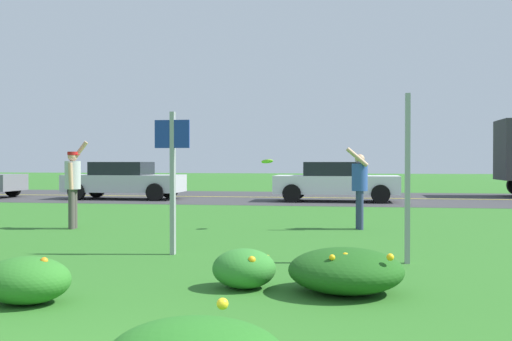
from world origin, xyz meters
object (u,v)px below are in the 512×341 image
at_px(sign_post_near_path, 173,168).
at_px(person_catcher_blue_shirt, 359,184).
at_px(person_thrower_red_cap_gray_shirt, 73,181).
at_px(frisbee_lime, 267,161).
at_px(car_silver_center_left, 124,180).
at_px(sign_post_by_roadside, 408,178).
at_px(car_white_center_right, 336,181).

bearing_deg(sign_post_near_path, person_catcher_blue_shirt, 54.16).
bearing_deg(person_thrower_red_cap_gray_shirt, frisbee_lime, 8.12).
height_order(person_thrower_red_cap_gray_shirt, car_silver_center_left, person_thrower_red_cap_gray_shirt).
bearing_deg(sign_post_by_roadside, frisbee_lime, 123.54).
bearing_deg(car_white_center_right, sign_post_near_path, -99.30).
height_order(sign_post_near_path, person_thrower_red_cap_gray_shirt, sign_post_near_path).
bearing_deg(sign_post_near_path, person_thrower_red_cap_gray_shirt, 135.98).
bearing_deg(car_silver_center_left, person_catcher_blue_shirt, -44.95).
bearing_deg(person_thrower_red_cap_gray_shirt, person_catcher_blue_shirt, 8.47).
distance_m(person_catcher_blue_shirt, frisbee_lime, 2.05).
xyz_separation_m(person_thrower_red_cap_gray_shirt, person_catcher_blue_shirt, (6.16, 0.92, -0.06)).
bearing_deg(person_thrower_red_cap_gray_shirt, sign_post_near_path, -44.02).
xyz_separation_m(person_catcher_blue_shirt, car_silver_center_left, (-8.98, 8.96, -0.24)).
bearing_deg(sign_post_by_roadside, person_thrower_red_cap_gray_shirt, 153.79).
xyz_separation_m(sign_post_by_roadside, person_catcher_blue_shirt, (-0.65, 4.27, -0.24)).
relative_size(sign_post_near_path, sign_post_by_roadside, 0.92).
height_order(sign_post_by_roadside, frisbee_lime, sign_post_by_roadside).
xyz_separation_m(person_catcher_blue_shirt, frisbee_lime, (-1.97, -0.32, 0.49)).
xyz_separation_m(person_catcher_blue_shirt, car_white_center_right, (-0.79, 8.96, -0.24)).
distance_m(sign_post_near_path, person_catcher_blue_shirt, 5.01).
xyz_separation_m(sign_post_by_roadside, car_white_center_right, (-1.44, 13.23, -0.48)).
distance_m(sign_post_by_roadside, frisbee_lime, 4.75).
bearing_deg(sign_post_near_path, sign_post_by_roadside, -3.57).
bearing_deg(car_silver_center_left, sign_post_by_roadside, -53.96).
xyz_separation_m(frisbee_lime, car_white_center_right, (1.18, 9.28, -0.73)).
bearing_deg(person_catcher_blue_shirt, sign_post_by_roadside, -81.35).
xyz_separation_m(sign_post_near_path, frisbee_lime, (0.95, 3.73, 0.10)).
height_order(car_silver_center_left, car_white_center_right, same).
relative_size(person_catcher_blue_shirt, car_silver_center_left, 0.39).
relative_size(person_thrower_red_cap_gray_shirt, car_white_center_right, 0.43).
distance_m(frisbee_lime, car_silver_center_left, 11.66).
relative_size(sign_post_by_roadside, person_thrower_red_cap_gray_shirt, 1.27).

